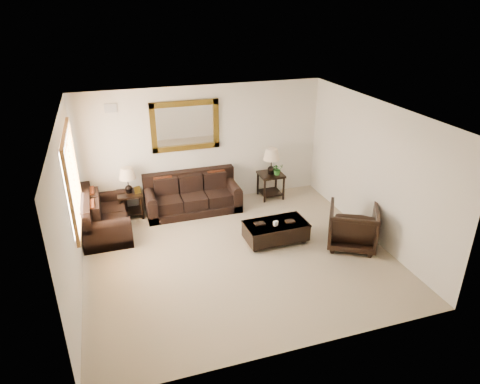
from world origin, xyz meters
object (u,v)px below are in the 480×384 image
object	(u,v)px
coffee_table	(276,230)
armchair	(353,225)
end_table_left	(128,185)
end_table_right	(271,166)
sofa	(192,197)
loveseat	(103,219)

from	to	relation	value
coffee_table	armchair	bearing A→B (deg)	-25.07
end_table_left	end_table_right	distance (m)	3.27
sofa	end_table_right	bearing A→B (deg)	2.76
sofa	loveseat	world-z (taller)	loveseat
sofa	end_table_right	world-z (taller)	end_table_right
end_table_right	armchair	xyz separation A→B (m)	(0.68, -2.53, -0.34)
end_table_left	end_table_right	size ratio (longest dim) A/B	0.93
loveseat	end_table_right	bearing A→B (deg)	-81.52
loveseat	end_table_left	size ratio (longest dim) A/B	1.36
sofa	end_table_right	size ratio (longest dim) A/B	1.70
end_table_left	armchair	distance (m)	4.70
armchair	sofa	bearing A→B (deg)	-12.93
sofa	end_table_right	distance (m)	1.99
coffee_table	end_table_right	bearing A→B (deg)	69.73
loveseat	coffee_table	distance (m)	3.47
armchair	loveseat	bearing A→B (deg)	6.86
loveseat	armchair	bearing A→B (deg)	-113.38
end_table_right	coffee_table	bearing A→B (deg)	-108.75
sofa	end_table_right	xyz separation A→B (m)	(1.92, 0.09, 0.49)
end_table_right	armchair	world-z (taller)	end_table_right
end_table_right	coffee_table	size ratio (longest dim) A/B	0.99
end_table_right	coffee_table	world-z (taller)	end_table_right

